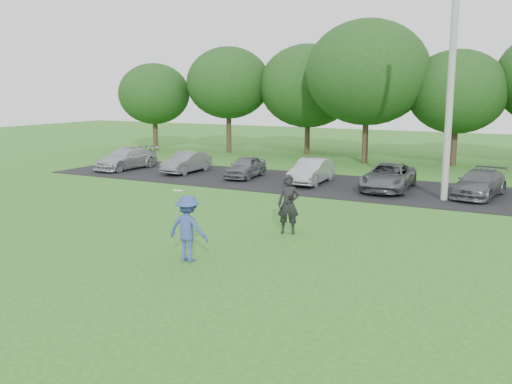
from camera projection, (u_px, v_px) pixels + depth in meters
ground at (196, 260)px, 15.40m from camera, size 100.00×100.00×0.00m
parking_lot at (350, 187)px, 26.70m from camera, size 32.00×6.50×0.03m
utility_pole at (451, 76)px, 22.62m from camera, size 0.28×0.28×10.06m
frisbee_player at (188, 228)px, 15.18m from camera, size 1.18×0.74×1.99m
camera_bystander at (289, 204)px, 18.03m from camera, size 0.78×0.62×1.89m
parked_cars at (338, 173)px, 26.86m from camera, size 28.05×4.56×1.19m
tree_row at (431, 82)px, 33.62m from camera, size 42.39×9.85×8.64m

